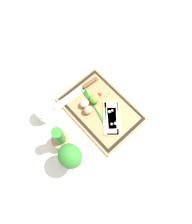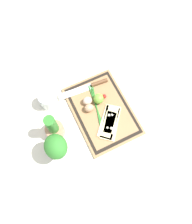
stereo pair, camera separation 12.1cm
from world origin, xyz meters
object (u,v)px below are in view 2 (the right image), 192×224
cherry_tomato_red (104,96)px  herb_glass (57,148)px  herb_pot (54,129)px  pizza_slice_far (109,122)px  sauce_jar (48,100)px  lime (98,99)px  knife (91,86)px  pizza_slice_near (111,122)px  egg_pink (87,101)px  egg_brown (89,108)px

cherry_tomato_red → herb_glass: bearing=117.1°
herb_pot → herb_glass: (-0.11, 0.02, 0.05)m
pizza_slice_far → sauce_jar: 0.37m
lime → herb_pot: 0.30m
cherry_tomato_red → herb_pot: bearing=101.6°
knife → herb_pot: 0.34m
pizza_slice_near → herb_glass: herb_glass is taller
pizza_slice_far → egg_pink: (0.16, 0.05, 0.02)m
cherry_tomato_red → herb_glass: herb_glass is taller
herb_pot → herb_glass: size_ratio=1.05×
knife → cherry_tomato_red: size_ratio=12.90×
cherry_tomato_red → pizza_slice_near: bearing=166.5°
knife → sauce_jar: 0.27m
lime → knife: bearing=-1.9°
sauce_jar → herb_pot: bearing=171.0°
lime → egg_brown: bearing=109.2°
pizza_slice_far → herb_glass: size_ratio=0.98×
knife → sauce_jar: sauce_jar is taller
lime → egg_pink: bearing=73.0°
pizza_slice_near → pizza_slice_far: bearing=78.5°
pizza_slice_near → cherry_tomato_red: 0.16m
knife → egg_brown: egg_brown is taller
pizza_slice_far → egg_pink: bearing=18.5°
knife → herb_pot: size_ratio=1.45×
cherry_tomato_red → herb_pot: herb_pot is taller
pizza_slice_far → cherry_tomato_red: size_ratio=8.34×
knife → egg_brown: size_ratio=5.75×
egg_pink → lime: lime is taller
lime → sauce_jar: bearing=65.8°
pizza_slice_near → herb_glass: (-0.03, 0.32, 0.10)m
egg_brown → herb_glass: (-0.15, 0.24, 0.08)m
lime → herb_pot: herb_pot is taller
pizza_slice_near → herb_pot: size_ratio=1.00×
knife → pizza_slice_near: bearing=-179.7°
egg_brown → sauce_jar: 0.24m
herb_pot → sauce_jar: bearing=-9.0°
pizza_slice_near → egg_brown: (0.12, 0.08, 0.02)m
lime → herb_pot: bearing=102.1°
herb_pot → sauce_jar: 0.18m
herb_pot → herb_glass: bearing=169.0°
cherry_tomato_red → sauce_jar: size_ratio=0.24×
pizza_slice_near → knife: (0.25, 0.00, 0.00)m
knife → herb_pot: bearing=119.4°
pizza_slice_near → pizza_slice_far: same height
pizza_slice_far → sauce_jar: (0.26, 0.26, 0.02)m
egg_pink → herb_pot: 0.25m
egg_pink → herb_pot: herb_pot is taller
pizza_slice_near → pizza_slice_far: (0.00, 0.01, 0.00)m
cherry_tomato_red → sauce_jar: (0.11, 0.30, 0.01)m
pizza_slice_far → herb_pot: herb_pot is taller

